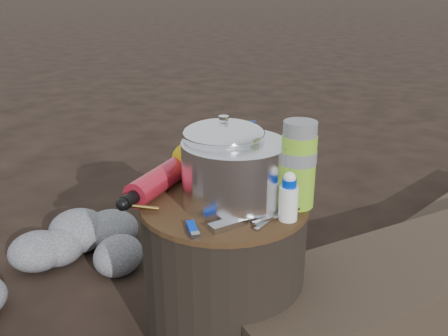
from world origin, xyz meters
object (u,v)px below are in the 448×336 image
(fuel_bottle, at_px, (157,181))
(camping_pot, at_px, (224,159))
(stump, at_px, (224,267))
(travel_mug, at_px, (279,168))
(thermos, at_px, (298,165))

(fuel_bottle, bearing_deg, camping_pot, 19.60)
(stump, height_order, fuel_bottle, fuel_bottle)
(fuel_bottle, height_order, travel_mug, travel_mug)
(camping_pot, height_order, thermos, thermos)
(stump, xyz_separation_m, camping_pot, (-0.01, 0.03, 0.30))
(camping_pot, bearing_deg, thermos, 1.76)
(camping_pot, bearing_deg, travel_mug, 39.33)
(thermos, relative_size, travel_mug, 1.86)
(fuel_bottle, height_order, thermos, thermos)
(camping_pot, height_order, travel_mug, camping_pot)
(travel_mug, bearing_deg, camping_pot, -140.67)
(stump, height_order, travel_mug, travel_mug)
(camping_pot, xyz_separation_m, travel_mug, (0.12, 0.10, -0.04))
(thermos, xyz_separation_m, travel_mug, (-0.07, 0.09, -0.05))
(stump, bearing_deg, thermos, 11.47)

